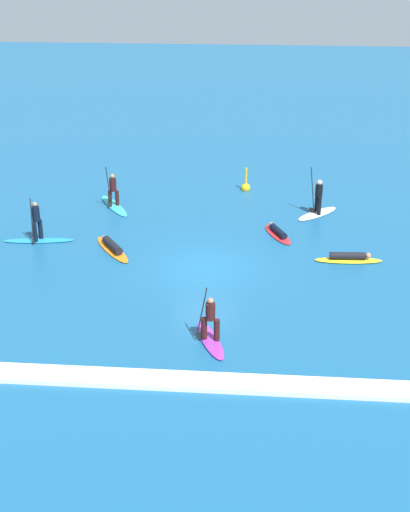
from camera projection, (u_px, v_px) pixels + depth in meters
ground_plane at (205, 267)px, 29.46m from camera, size 120.00×120.00×0.00m
surfer_on_purple_board at (210, 330)px, 24.01m from camera, size 1.46×2.61×2.03m
surfer_on_red_board at (278, 233)px, 32.39m from camera, size 1.58×2.48×0.38m
surfer_on_blue_board at (37, 230)px, 31.60m from camera, size 3.21×0.96×2.12m
surfer_on_teal_board at (114, 198)px, 35.55m from camera, size 2.21×3.12×2.22m
surfer_on_yellow_board at (349, 258)px, 29.89m from camera, size 2.89×0.78×0.41m
surfer_on_orange_board at (112, 247)px, 30.89m from camera, size 2.27×2.95×0.44m
surfer_on_white_board at (318, 204)px, 34.56m from camera, size 2.38×2.41×2.37m
marker_buoy at (246, 187)px, 37.88m from camera, size 0.50×0.50×1.37m
wave_crest at (184, 381)px, 21.94m from camera, size 21.38×0.90×0.18m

